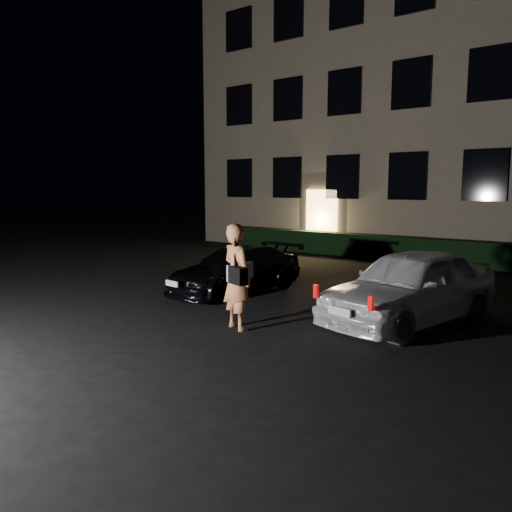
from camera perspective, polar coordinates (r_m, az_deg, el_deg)
The scene contains 6 objects.
ground at distance 9.86m, azimuth -7.13°, elevation -7.55°, with size 80.00×80.00×0.00m, color black.
building at distance 22.99m, azimuth 20.93°, elevation 15.87°, with size 20.00×8.11×12.00m.
hedge at distance 18.63m, azimuth 16.12°, elevation 0.85°, with size 15.00×0.70×0.85m, color black.
sedan at distance 12.51m, azimuth -2.29°, elevation -1.54°, with size 1.93×4.04×1.13m.
hatch at distance 10.12m, azimuth 17.24°, elevation -3.27°, with size 2.60×4.49×1.44m.
man at distance 9.17m, azimuth -2.16°, elevation -2.37°, with size 0.83×0.69×1.96m.
Camera 1 is at (6.70, -6.75, 2.62)m, focal length 35.00 mm.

